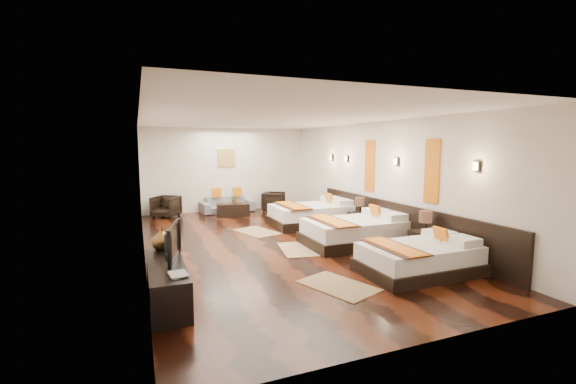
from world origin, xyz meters
name	(u,v)px	position (x,y,z in m)	size (l,w,h in m)	color
floor	(274,243)	(0.00, 0.00, 0.00)	(5.50, 9.50, 0.01)	black
ceiling	(273,119)	(0.00, 0.00, 2.80)	(5.50, 9.50, 0.01)	white
back_wall	(226,170)	(0.00, 4.75, 1.40)	(5.50, 0.01, 2.80)	silver
left_wall	(142,187)	(-2.75, 0.00, 1.40)	(0.01, 9.50, 2.80)	silver
right_wall	(377,178)	(2.75, 0.00, 1.40)	(0.01, 9.50, 2.80)	silver
headboard_panel	(395,222)	(2.71, -0.80, 0.45)	(0.08, 6.60, 0.90)	black
bed_near	(420,258)	(1.70, -2.83, 0.26)	(2.03, 1.27, 0.77)	black
bed_mid	(356,231)	(1.70, -0.75, 0.30)	(2.28, 1.43, 0.87)	black
bed_far	(313,214)	(1.70, 1.49, 0.30)	(2.30, 1.44, 0.88)	black
nightstand_a	(424,241)	(2.45, -2.09, 0.33)	(0.47, 0.47, 0.93)	black
nightstand_b	(359,220)	(2.44, 0.29, 0.31)	(0.45, 0.45, 0.90)	black
jute_mat_near	(338,286)	(0.05, -2.85, 0.01)	(0.75, 1.20, 0.01)	#94764B
jute_mat_mid	(299,249)	(0.33, -0.68, 0.01)	(0.75, 1.20, 0.01)	#94764B
jute_mat_far	(257,232)	(-0.01, 1.25, 0.01)	(0.75, 1.20, 0.01)	#94764B
tv_console	(167,282)	(-2.50, -2.45, 0.28)	(0.50, 1.80, 0.55)	black
tv	(168,242)	(-2.45, -2.26, 0.81)	(0.92, 0.12, 0.53)	black
book	(169,276)	(-2.50, -3.03, 0.56)	(0.22, 0.30, 0.03)	black
figurine	(162,239)	(-2.50, -1.65, 0.73)	(0.34, 0.34, 0.36)	brown
sofa	(227,204)	(-0.06, 4.45, 0.26)	(1.77, 0.69, 0.52)	slate
armchair_left	(166,207)	(-2.04, 4.25, 0.33)	(0.71, 0.73, 0.66)	black
armchair_right	(274,201)	(1.49, 4.16, 0.32)	(0.68, 0.70, 0.64)	black
coffee_table	(233,210)	(-0.06, 3.65, 0.20)	(1.00, 0.50, 0.40)	black
table_plant	(234,199)	(-0.01, 3.67, 0.54)	(0.24, 0.21, 0.27)	#336421
orange_panel_a	(432,171)	(2.73, -1.90, 1.70)	(0.04, 0.40, 1.30)	#D86014
orange_panel_b	(370,166)	(2.73, 0.30, 1.70)	(0.04, 0.40, 1.30)	#D86014
sconce_near	(477,166)	(2.70, -3.00, 1.85)	(0.07, 0.12, 0.18)	black
sconce_mid	(397,162)	(2.70, -0.80, 1.85)	(0.07, 0.12, 0.18)	black
sconce_far	(347,159)	(2.70, 1.40, 1.85)	(0.07, 0.12, 0.18)	black
sconce_lounge	(332,158)	(2.70, 2.30, 1.85)	(0.07, 0.12, 0.18)	black
gold_artwork	(226,158)	(0.00, 4.73, 1.80)	(0.60, 0.04, 0.60)	#AD873F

